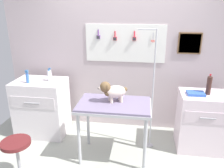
{
  "coord_description": "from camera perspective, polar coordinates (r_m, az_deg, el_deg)",
  "views": [
    {
      "loc": [
        0.34,
        -2.38,
        2.07
      ],
      "look_at": [
        -0.05,
        0.3,
        1.12
      ],
      "focal_mm": 36.02,
      "sensor_mm": 36.0,
      "label": 1
    }
  ],
  "objects": [
    {
      "name": "rear_wall_panel",
      "position": [
        3.78,
        3.07,
        5.47
      ],
      "size": [
        4.0,
        0.11,
        2.3
      ],
      "color": "#BDABAE",
      "rests_on": "ground"
    },
    {
      "name": "grooming_table",
      "position": [
        3.04,
        0.52,
        -6.39
      ],
      "size": [
        0.99,
        0.61,
        0.84
      ],
      "color": "#B7B7BC",
      "rests_on": "ground"
    },
    {
      "name": "grooming_arm",
      "position": [
        3.28,
        10.1,
        -3.02
      ],
      "size": [
        0.29,
        0.11,
        1.78
      ],
      "color": "#B7B7BC",
      "rests_on": "ground"
    },
    {
      "name": "dog",
      "position": [
        2.99,
        0.11,
        -1.75
      ],
      "size": [
        0.39,
        0.27,
        0.29
      ],
      "color": "beige",
      "rests_on": "grooming_table"
    },
    {
      "name": "counter_left",
      "position": [
        3.92,
        -17.38,
        -5.65
      ],
      "size": [
        0.8,
        0.58,
        0.93
      ],
      "color": "silver",
      "rests_on": "ground"
    },
    {
      "name": "cabinet_right",
      "position": [
        3.63,
        21.72,
        -8.81
      ],
      "size": [
        0.68,
        0.54,
        0.87
      ],
      "color": "silver",
      "rests_on": "ground"
    },
    {
      "name": "stool",
      "position": [
        3.01,
        -23.06,
        -14.8
      ],
      "size": [
        0.35,
        0.35,
        0.55
      ],
      "color": "#9E9EA3",
      "rests_on": "ground"
    },
    {
      "name": "detangler_spray",
      "position": [
        3.69,
        -20.67,
        1.57
      ],
      "size": [
        0.05,
        0.05,
        0.2
      ],
      "color": "#3E6EC6",
      "rests_on": "counter_left"
    },
    {
      "name": "conditioner_bottle",
      "position": [
        3.68,
        -15.6,
        2.09
      ],
      "size": [
        0.07,
        0.07,
        0.21
      ],
      "color": "white",
      "rests_on": "counter_left"
    },
    {
      "name": "soda_bottle",
      "position": [
        3.42,
        23.4,
        -0.23
      ],
      "size": [
        0.07,
        0.07,
        0.3
      ],
      "color": "#422720",
      "rests_on": "cabinet_right"
    },
    {
      "name": "supply_tray",
      "position": [
        3.39,
        20.49,
        -2.25
      ],
      "size": [
        0.24,
        0.18,
        0.04
      ],
      "color": "blue",
      "rests_on": "cabinet_right"
    }
  ]
}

